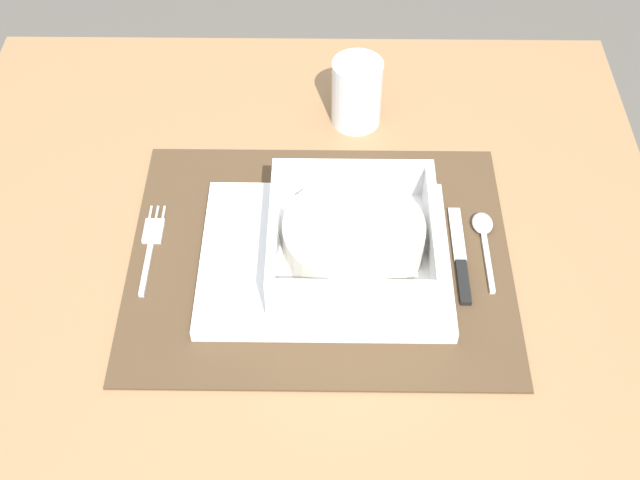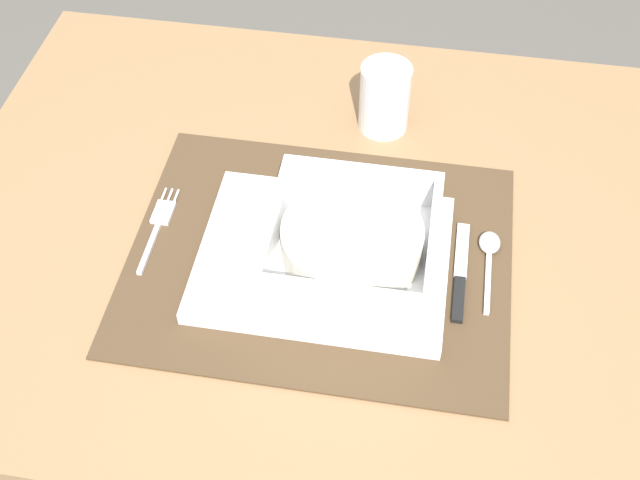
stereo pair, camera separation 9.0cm
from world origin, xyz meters
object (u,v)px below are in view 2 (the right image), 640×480
(butter_knife, at_px, (460,277))
(drinking_glass, at_px, (384,101))
(spoon, at_px, (489,251))
(porridge_bowl, at_px, (352,243))
(dining_table, at_px, (304,283))
(fork, at_px, (159,223))

(butter_knife, distance_m, drinking_glass, 0.27)
(spoon, bearing_deg, porridge_bowl, -164.71)
(dining_table, bearing_deg, fork, -167.00)
(dining_table, height_order, drinking_glass, drinking_glass)
(porridge_bowl, relative_size, spoon, 1.58)
(fork, distance_m, spoon, 0.38)
(spoon, height_order, butter_knife, spoon)
(spoon, relative_size, butter_knife, 0.82)
(porridge_bowl, xyz_separation_m, spoon, (0.15, 0.04, -0.04))
(spoon, distance_m, butter_knife, 0.05)
(porridge_bowl, distance_m, fork, 0.23)
(dining_table, bearing_deg, drinking_glass, 67.84)
(dining_table, xyz_separation_m, porridge_bowl, (0.07, -0.06, 0.17))
(dining_table, relative_size, spoon, 7.56)
(spoon, bearing_deg, fork, -178.28)
(fork, height_order, drinking_glass, drinking_glass)
(fork, relative_size, drinking_glass, 1.45)
(butter_knife, relative_size, drinking_glass, 1.53)
(fork, bearing_deg, porridge_bowl, -4.13)
(dining_table, bearing_deg, spoon, -5.24)
(spoon, bearing_deg, butter_knife, -126.97)
(fork, bearing_deg, dining_table, 15.43)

